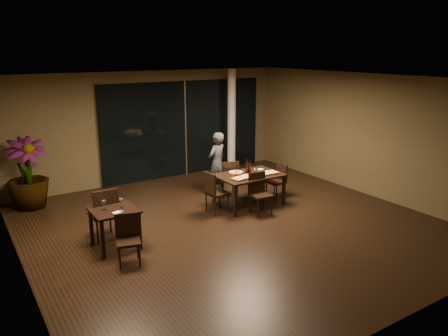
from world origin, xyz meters
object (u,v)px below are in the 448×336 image
diner (217,163)px  bottle_a (247,168)px  potted_plant (27,174)px  bottle_b (250,167)px  chair_main_left (214,190)px  chair_side_far (105,211)px  chair_main_far (229,177)px  chair_main_right (278,179)px  side_table (114,215)px  chair_side_near (128,236)px  bottle_c (247,166)px  main_table (249,177)px  chair_main_near (259,191)px

diner → bottle_a: size_ratio=5.11×
potted_plant → bottle_a: potted_plant is taller
potted_plant → diner: bearing=-19.2°
bottle_b → diner: bearing=102.2°
chair_main_left → chair_side_far: (-2.49, -0.08, 0.05)m
chair_main_far → bottle_b: bearing=120.2°
chair_main_right → bottle_a: bearing=-87.4°
side_table → chair_side_near: size_ratio=0.93×
chair_side_near → chair_side_far: bearing=108.0°
diner → bottle_b: diner is taller
potted_plant → bottle_c: (4.36, -2.49, 0.10)m
main_table → chair_side_far: 3.45m
side_table → chair_main_far: chair_main_far is taller
main_table → diner: bearing=99.0°
chair_main_left → bottle_b: bottle_b is taller
chair_side_far → potted_plant: bearing=-73.0°
chair_side_near → diner: (3.23, 2.33, 0.31)m
bottle_b → main_table: bearing=-140.6°
side_table → chair_main_right: 4.39m
diner → potted_plant: size_ratio=0.97×
chair_main_right → chair_side_near: size_ratio=0.98×
chair_main_far → chair_side_far: chair_side_far is taller
bottle_b → bottle_c: (-0.05, 0.05, 0.02)m
chair_main_far → potted_plant: potted_plant is taller
chair_main_right → bottle_b: bottle_b is taller
potted_plant → chair_main_near: bearing=-36.2°
bottle_a → side_table: bearing=-170.6°
main_table → chair_main_right: 0.97m
side_table → chair_main_right: (4.35, 0.57, -0.15)m
chair_main_far → potted_plant: bearing=-6.4°
main_table → chair_main_far: 0.72m
bottle_a → bottle_b: size_ratio=1.02×
chair_main_near → chair_side_far: 3.38m
chair_side_far → diner: bearing=-161.3°
chair_main_near → chair_main_left: (-0.86, 0.52, 0.02)m
chair_main_far → main_table: bearing=114.8°
diner → chair_main_far: bearing=80.7°
chair_side_far → chair_side_near: size_ratio=1.21×
chair_side_far → potted_plant: potted_plant is taller
potted_plant → main_table: bearing=-30.7°
main_table → chair_side_far: (-3.45, -0.09, -0.10)m
chair_main_left → bottle_c: 1.04m
chair_side_far → chair_side_near: (0.04, -1.10, -0.10)m
chair_main_right → bottle_a: (-0.97, -0.02, 0.43)m
main_table → bottle_a: 0.24m
potted_plant → bottle_c: potted_plant is taller
chair_main_far → chair_main_near: (-0.01, -1.23, -0.01)m
diner → bottle_a: 1.09m
main_table → bottle_a: bottle_a is taller
potted_plant → bottle_b: 5.09m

